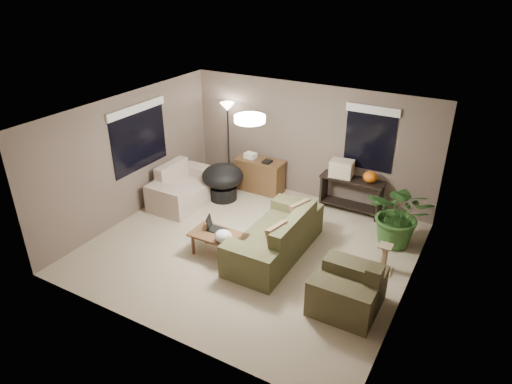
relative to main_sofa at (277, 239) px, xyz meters
The scene contains 20 objects.
room_shell 1.08m from the main_sofa, behind, with size 5.50×5.50×5.50m.
main_sofa is the anchor object (origin of this frame).
throw_pillows 0.44m from the main_sofa, ahead, with size 0.36×1.39×0.47m.
loveseat 2.78m from the main_sofa, 163.34° to the left, with size 0.90×1.60×0.85m.
armchair 1.74m from the main_sofa, 25.47° to the right, with size 0.95×1.00×0.85m.
coffee_table 1.03m from the main_sofa, 148.54° to the right, with size 1.00×0.55×0.42m.
laptop 1.14m from the main_sofa, 157.35° to the right, with size 0.40×0.24×0.24m.
plastic_bag 0.99m from the main_sofa, 134.54° to the right, with size 0.31×0.28×0.21m, color white.
desk 2.57m from the main_sofa, 125.64° to the left, with size 1.10×0.50×0.75m.
desk_papers 2.70m from the main_sofa, 128.51° to the left, with size 0.67×0.27×0.12m.
console_table 2.24m from the main_sofa, 74.03° to the left, with size 1.30×0.40×0.75m.
pumpkin 2.43m from the main_sofa, 65.83° to the left, with size 0.28×0.28×0.23m, color orange.
cardboard_box 2.27m from the main_sofa, 80.35° to the left, with size 0.45×0.34×0.34m, color beige.
papasan_chair 2.41m from the main_sofa, 146.46° to the left, with size 1.01×1.01×0.80m.
floor_lamp 3.47m from the main_sofa, 137.66° to the left, with size 0.32×0.32×1.91m.
ceiling_fixture 2.20m from the main_sofa, behind, with size 0.50×0.50×0.10m, color white.
houseplant 2.25m from the main_sofa, 37.23° to the left, with size 1.14×1.26×0.99m, color #2D5923.
cat_scratching_post 1.84m from the main_sofa, 13.62° to the left, with size 0.32×0.32×0.50m.
window_left 3.56m from the main_sofa, behind, with size 0.05×1.56×1.33m.
window_back 2.95m from the main_sofa, 71.64° to the left, with size 1.06×0.05×1.33m.
Camera 1 is at (3.54, -6.06, 4.64)m, focal length 32.00 mm.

